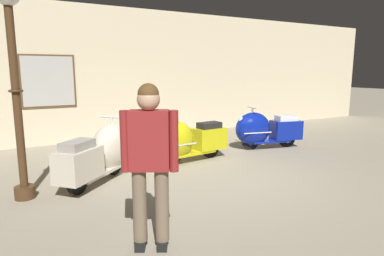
{
  "coord_description": "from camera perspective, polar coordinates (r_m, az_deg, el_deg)",
  "views": [
    {
      "loc": [
        -3.01,
        -4.69,
        1.81
      ],
      "look_at": [
        0.16,
        1.12,
        0.66
      ],
      "focal_mm": 30.98,
      "sensor_mm": 36.0,
      "label": 1
    }
  ],
  "objects": [
    {
      "name": "visitor_0",
      "position": [
        3.32,
        -7.29,
        -4.75
      ],
      "size": [
        0.52,
        0.39,
        1.7
      ],
      "rotation": [
        0.0,
        0.0,
        1.09
      ],
      "color": "black",
      "rests_on": "ground"
    },
    {
      "name": "showroom_back_wall",
      "position": [
        9.25,
        -9.85,
        9.11
      ],
      "size": [
        18.0,
        0.24,
        3.43
      ],
      "color": "beige",
      "rests_on": "ground"
    },
    {
      "name": "ground_plane",
      "position": [
        5.86,
        3.89,
        -8.18
      ],
      "size": [
        60.0,
        60.0,
        0.0
      ],
      "primitive_type": "plane",
      "color": "gray"
    },
    {
      "name": "scooter_0",
      "position": [
        5.69,
        -15.13,
        -4.08
      ],
      "size": [
        1.58,
        1.51,
        1.04
      ],
      "rotation": [
        0.0,
        0.0,
        0.75
      ],
      "color": "black",
      "rests_on": "ground"
    },
    {
      "name": "lamppost",
      "position": [
        5.12,
        -28.25,
        7.86
      ],
      "size": [
        0.32,
        0.32,
        2.95
      ],
      "color": "#472D19",
      "rests_on": "ground"
    },
    {
      "name": "scooter_1",
      "position": [
        6.57,
        -1.11,
        -2.13
      ],
      "size": [
        1.65,
        0.64,
        0.98
      ],
      "rotation": [
        0.0,
        0.0,
        -3.03
      ],
      "color": "black",
      "rests_on": "ground"
    },
    {
      "name": "scooter_2",
      "position": [
        7.9,
        12.15,
        -0.27
      ],
      "size": [
        1.69,
        0.81,
        1.0
      ],
      "rotation": [
        0.0,
        0.0,
        2.92
      ],
      "color": "black",
      "rests_on": "ground"
    }
  ]
}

